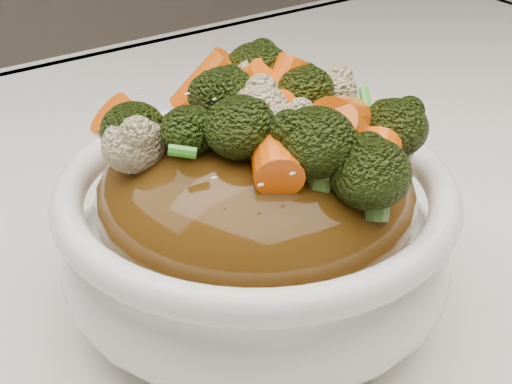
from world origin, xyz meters
TOP-DOWN VIEW (x-y plane):
  - tablecloth at (0.00, 0.00)m, footprint 1.20×0.80m
  - bowl at (0.02, -0.02)m, footprint 0.25×0.25m
  - sauce_base at (0.02, -0.02)m, footprint 0.20×0.20m
  - carrots at (0.02, -0.02)m, footprint 0.20×0.20m
  - broccoli at (0.02, -0.02)m, footprint 0.20×0.20m
  - cauliflower at (0.02, -0.02)m, footprint 0.20×0.20m
  - scallions at (0.02, -0.02)m, footprint 0.15×0.15m
  - sesame_seeds at (0.02, -0.02)m, footprint 0.18×0.18m

SIDE VIEW (x-z plane):
  - tablecloth at x=0.00m, z-range 0.71..0.75m
  - bowl at x=0.02m, z-range 0.75..0.83m
  - sauce_base at x=0.02m, z-range 0.77..0.87m
  - cauliflower at x=0.02m, z-range 0.86..0.90m
  - broccoli at x=0.02m, z-range 0.86..0.90m
  - carrots at x=0.02m, z-range 0.86..0.90m
  - sesame_seeds at x=0.02m, z-range 0.88..0.89m
  - scallions at x=0.02m, z-range 0.87..0.89m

